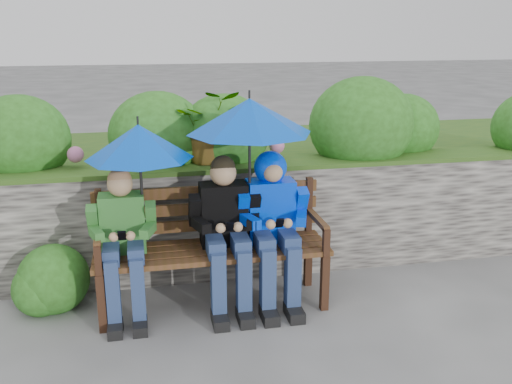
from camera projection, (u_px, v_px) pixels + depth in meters
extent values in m
plane|color=#545454|center=(258.00, 307.00, 4.64)|extent=(60.00, 60.00, 0.00)
cube|color=#373432|center=(242.00, 220.00, 5.20)|extent=(8.00, 0.40, 1.00)
cube|color=#27511E|center=(241.00, 165.00, 5.06)|extent=(8.00, 0.42, 0.04)
cube|color=#27511E|center=(222.00, 186.00, 6.33)|extent=(8.00, 2.00, 0.96)
ellipsoid|color=#265318|center=(20.00, 140.00, 4.91)|extent=(0.86, 0.69, 0.78)
ellipsoid|color=#265318|center=(158.00, 135.00, 5.09)|extent=(0.87, 0.70, 0.78)
ellipsoid|color=#265318|center=(224.00, 135.00, 5.18)|extent=(0.83, 0.66, 0.74)
ellipsoid|color=#265318|center=(362.00, 125.00, 5.37)|extent=(1.01, 0.81, 0.91)
ellipsoid|color=#265318|center=(402.00, 128.00, 5.64)|extent=(0.75, 0.60, 0.68)
sphere|color=#BF6799|center=(75.00, 154.00, 4.84)|extent=(0.14, 0.14, 0.14)
sphere|color=#BF6799|center=(277.00, 146.00, 5.18)|extent=(0.14, 0.14, 0.14)
imported|color=#265318|center=(209.00, 126.00, 5.00)|extent=(0.58, 0.50, 0.65)
imported|color=#265318|center=(373.00, 119.00, 5.30)|extent=(0.37, 0.37, 0.67)
sphere|color=#265318|center=(54.00, 279.00, 4.59)|extent=(0.57, 0.57, 0.57)
sphere|color=#265318|center=(41.00, 289.00, 4.53)|extent=(0.45, 0.45, 0.45)
cube|color=#331D12|center=(102.00, 303.00, 4.21)|extent=(0.06, 0.06, 0.46)
cube|color=#331D12|center=(105.00, 277.00, 4.64)|extent=(0.06, 0.06, 0.46)
cube|color=#331D12|center=(325.00, 283.00, 4.54)|extent=(0.06, 0.06, 0.46)
cube|color=#331D12|center=(308.00, 260.00, 4.98)|extent=(0.06, 0.06, 0.46)
cube|color=#513418|center=(216.00, 261.00, 4.34)|extent=(1.85, 0.10, 0.04)
cube|color=#513418|center=(214.00, 254.00, 4.46)|extent=(1.85, 0.10, 0.04)
cube|color=#513418|center=(212.00, 248.00, 4.59)|extent=(1.85, 0.10, 0.04)
cube|color=#513418|center=(210.00, 242.00, 4.71)|extent=(1.85, 0.10, 0.04)
cube|color=#331D12|center=(100.00, 220.00, 4.52)|extent=(0.05, 0.05, 0.51)
cube|color=#513418|center=(99.00, 235.00, 4.30)|extent=(0.05, 0.48, 0.04)
cube|color=#331D12|center=(98.00, 260.00, 4.11)|extent=(0.05, 0.05, 0.23)
cube|color=#331D12|center=(309.00, 207.00, 4.86)|extent=(0.05, 0.05, 0.51)
cube|color=#513418|center=(318.00, 220.00, 4.63)|extent=(0.05, 0.48, 0.04)
cube|color=#331D12|center=(326.00, 243.00, 4.44)|extent=(0.05, 0.05, 0.23)
cube|color=#513418|center=(208.00, 224.00, 4.73)|extent=(1.85, 0.04, 0.09)
cube|color=#513418|center=(208.00, 208.00, 4.69)|extent=(1.85, 0.04, 0.09)
cube|color=#513418|center=(208.00, 191.00, 4.65)|extent=(1.85, 0.04, 0.09)
cube|color=#2F5926|center=(123.00, 223.00, 4.41)|extent=(0.34, 0.20, 0.46)
sphere|color=tan|center=(120.00, 184.00, 4.30)|extent=(0.19, 0.19, 0.19)
sphere|color=#9E6E46|center=(120.00, 180.00, 4.30)|extent=(0.18, 0.18, 0.18)
cube|color=navy|center=(111.00, 252.00, 4.29)|extent=(0.12, 0.32, 0.12)
cube|color=navy|center=(113.00, 296.00, 4.22)|extent=(0.10, 0.11, 0.56)
cube|color=black|center=(115.00, 329.00, 4.23)|extent=(0.11, 0.22, 0.08)
cube|color=navy|center=(136.00, 250.00, 4.33)|extent=(0.12, 0.32, 0.12)
cube|color=navy|center=(138.00, 293.00, 4.25)|extent=(0.10, 0.11, 0.56)
cube|color=black|center=(140.00, 326.00, 4.27)|extent=(0.11, 0.22, 0.08)
cube|color=#2F5926|center=(93.00, 220.00, 4.31)|extent=(0.08, 0.18, 0.26)
cube|color=#2F5926|center=(97.00, 234.00, 4.21)|extent=(0.13, 0.21, 0.07)
sphere|color=tan|center=(114.00, 237.00, 4.15)|extent=(0.07, 0.07, 0.07)
cube|color=#2F5926|center=(151.00, 216.00, 4.39)|extent=(0.08, 0.18, 0.26)
cube|color=#2F5926|center=(148.00, 230.00, 4.28)|extent=(0.13, 0.21, 0.07)
sphere|color=tan|center=(130.00, 236.00, 4.17)|extent=(0.07, 0.07, 0.07)
cube|color=black|center=(122.00, 236.00, 4.15)|extent=(0.06, 0.07, 0.09)
cube|color=black|center=(223.00, 214.00, 4.56)|extent=(0.37, 0.22, 0.50)
sphere|color=tan|center=(223.00, 173.00, 4.44)|extent=(0.21, 0.21, 0.21)
sphere|color=black|center=(223.00, 168.00, 4.44)|extent=(0.20, 0.20, 0.20)
cube|color=navy|center=(215.00, 244.00, 4.43)|extent=(0.13, 0.35, 0.13)
cube|color=navy|center=(218.00, 287.00, 4.34)|extent=(0.11, 0.12, 0.57)
cube|color=black|center=(220.00, 320.00, 4.35)|extent=(0.12, 0.24, 0.09)
cube|color=navy|center=(240.00, 243.00, 4.47)|extent=(0.13, 0.35, 0.13)
cube|color=navy|center=(244.00, 285.00, 4.38)|extent=(0.11, 0.12, 0.57)
cube|color=black|center=(246.00, 317.00, 4.39)|extent=(0.12, 0.24, 0.09)
cube|color=black|center=(195.00, 210.00, 4.44)|extent=(0.09, 0.20, 0.28)
cube|color=black|center=(201.00, 225.00, 4.34)|extent=(0.14, 0.23, 0.08)
sphere|color=tan|center=(221.00, 228.00, 4.27)|extent=(0.08, 0.08, 0.08)
cube|color=black|center=(254.00, 206.00, 4.53)|extent=(0.09, 0.20, 0.28)
cube|color=black|center=(253.00, 221.00, 4.42)|extent=(0.14, 0.23, 0.08)
sphere|color=tan|center=(238.00, 227.00, 4.30)|extent=(0.08, 0.08, 0.08)
cube|color=black|center=(229.00, 227.00, 4.27)|extent=(0.06, 0.07, 0.09)
cube|color=#000ADC|center=(270.00, 210.00, 4.63)|extent=(0.38, 0.22, 0.51)
sphere|color=tan|center=(271.00, 169.00, 4.51)|extent=(0.21, 0.21, 0.21)
sphere|color=#000ADC|center=(270.00, 167.00, 4.54)|extent=(0.26, 0.26, 0.26)
sphere|color=tan|center=(273.00, 172.00, 4.47)|extent=(0.16, 0.16, 0.16)
cube|color=navy|center=(263.00, 241.00, 4.50)|extent=(0.13, 0.35, 0.13)
cube|color=navy|center=(268.00, 283.00, 4.41)|extent=(0.11, 0.12, 0.57)
cube|color=black|center=(269.00, 315.00, 4.42)|extent=(0.12, 0.24, 0.09)
cube|color=navy|center=(287.00, 239.00, 4.54)|extent=(0.13, 0.35, 0.13)
cube|color=navy|center=(293.00, 281.00, 4.45)|extent=(0.11, 0.12, 0.57)
cube|color=black|center=(294.00, 313.00, 4.46)|extent=(0.12, 0.24, 0.09)
cube|color=#000ADC|center=(243.00, 207.00, 4.52)|extent=(0.09, 0.20, 0.28)
cube|color=#000ADC|center=(250.00, 221.00, 4.41)|extent=(0.14, 0.23, 0.08)
sphere|color=tan|center=(271.00, 224.00, 4.34)|extent=(0.08, 0.08, 0.08)
cube|color=#000ADC|center=(301.00, 203.00, 4.61)|extent=(0.09, 0.20, 0.28)
cube|color=#000ADC|center=(301.00, 218.00, 4.49)|extent=(0.14, 0.23, 0.08)
sphere|color=tan|center=(288.00, 223.00, 4.37)|extent=(0.08, 0.08, 0.08)
cube|color=black|center=(280.00, 223.00, 4.34)|extent=(0.06, 0.07, 0.09)
cone|color=#0042C6|center=(139.00, 142.00, 4.23)|extent=(0.81, 0.81, 0.26)
cylinder|color=black|center=(138.00, 120.00, 4.19)|extent=(0.02, 0.02, 0.06)
cylinder|color=black|center=(141.00, 183.00, 4.32)|extent=(0.02, 0.02, 0.63)
sphere|color=black|center=(144.00, 222.00, 4.41)|extent=(0.04, 0.04, 0.04)
cone|color=#0042C6|center=(249.00, 116.00, 4.34)|extent=(0.98, 0.98, 0.27)
cylinder|color=black|center=(249.00, 94.00, 4.29)|extent=(0.02, 0.02, 0.06)
cylinder|color=black|center=(250.00, 166.00, 4.45)|extent=(0.02, 0.02, 0.78)
sphere|color=black|center=(250.00, 213.00, 4.56)|extent=(0.04, 0.04, 0.04)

